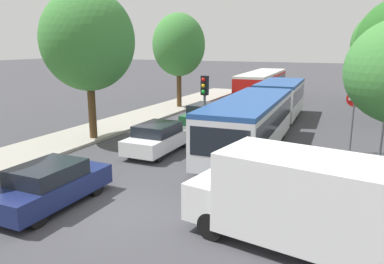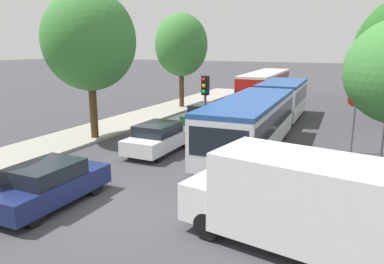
% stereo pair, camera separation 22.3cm
% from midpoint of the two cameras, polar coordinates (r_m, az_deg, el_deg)
% --- Properties ---
extents(ground_plane, '(200.00, 200.00, 0.00)m').
position_cam_midpoint_polar(ground_plane, '(11.80, -12.33, -11.20)').
color(ground_plane, '#3D3D42').
extents(kerb_strip_left, '(3.20, 35.05, 0.14)m').
position_cam_midpoint_polar(kerb_strip_left, '(25.42, -7.41, 2.30)').
color(kerb_strip_left, '#9E998E').
rests_on(kerb_strip_left, ground).
extents(articulated_bus, '(3.32, 16.56, 2.44)m').
position_cam_midpoint_polar(articulated_bus, '(20.68, 11.56, 3.43)').
color(articulated_bus, silver).
rests_on(articulated_bus, ground).
extents(city_bus_rear, '(3.06, 11.34, 2.42)m').
position_cam_midpoint_polar(city_bus_rear, '(34.69, 11.28, 7.26)').
color(city_bus_rear, red).
rests_on(city_bus_rear, ground).
extents(queued_car_navy, '(1.65, 3.88, 1.35)m').
position_cam_midpoint_polar(queued_car_navy, '(12.22, -20.49, -7.44)').
color(queued_car_navy, navy).
rests_on(queued_car_navy, ground).
extents(queued_car_white, '(1.67, 3.91, 1.36)m').
position_cam_midpoint_polar(queued_car_white, '(17.04, -4.72, -0.88)').
color(queued_car_white, white).
rests_on(queued_car_white, ground).
extents(queued_car_green, '(1.69, 3.98, 1.38)m').
position_cam_midpoint_polar(queued_car_green, '(22.46, 2.62, 2.61)').
color(queued_car_green, '#236638').
rests_on(queued_car_green, ground).
extents(white_van, '(5.24, 2.69, 2.31)m').
position_cam_midpoint_polar(white_van, '(9.34, 15.82, -9.78)').
color(white_van, white).
rests_on(white_van, ground).
extents(traffic_light, '(0.34, 0.37, 3.40)m').
position_cam_midpoint_polar(traffic_light, '(17.67, 2.38, 5.64)').
color(traffic_light, '#56595E').
rests_on(traffic_light, ground).
extents(no_entry_sign, '(0.70, 0.08, 2.82)m').
position_cam_midpoint_polar(no_entry_sign, '(18.13, 23.87, 2.72)').
color(no_entry_sign, '#56595E').
rests_on(no_entry_sign, ground).
extents(tree_left_mid, '(4.57, 4.57, 7.48)m').
position_cam_midpoint_polar(tree_left_mid, '(19.43, -15.34, 12.93)').
color(tree_left_mid, '#51381E').
rests_on(tree_left_mid, ground).
extents(tree_left_far, '(3.95, 3.95, 7.13)m').
position_cam_midpoint_polar(tree_left_far, '(28.74, -1.29, 12.88)').
color(tree_left_far, '#51381E').
rests_on(tree_left_far, ground).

